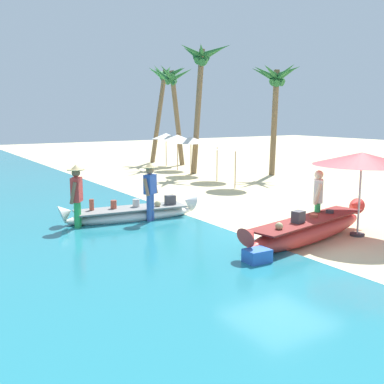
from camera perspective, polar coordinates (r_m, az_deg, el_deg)
The scene contains 17 objects.
ground_plane at distance 11.90m, azimuth 10.93°, elevation -5.21°, with size 80.00×80.00×0.00m, color beige.
boat_red_foreground at distance 11.26m, azimuth 14.27°, elevation -4.54°, with size 4.83×1.63×0.86m.
boat_white_midground at distance 13.03m, azimuth -7.48°, elevation -2.69°, with size 4.04×1.24×0.74m.
person_vendor_hatted at distance 12.65m, azimuth -5.21°, elevation 0.41°, with size 0.56×0.46×1.71m.
person_tourist_customer at distance 12.05m, azimuth 15.32°, elevation -0.74°, with size 0.53×0.53×1.62m.
person_vendor_assistant at distance 12.20m, azimuth -14.10°, elevation -0.15°, with size 0.49×0.57×1.74m.
patio_umbrella_large at distance 11.98m, azimuth 20.30°, elevation 3.85°, with size 2.37×2.37×2.09m.
parasol_row_0 at distance 18.76m, azimuth 5.42°, elevation 5.73°, with size 1.60×1.60×1.91m.
parasol_row_1 at distance 20.89m, azimuth 3.14°, elevation 6.16°, with size 1.60×1.60×1.91m.
parasol_row_2 at distance 22.80m, azimuth -0.13°, elevation 6.46°, with size 1.60×1.60×1.91m.
parasol_row_3 at distance 24.96m, azimuth -1.82°, elevation 6.74°, with size 1.60×1.60×1.91m.
parasol_row_4 at distance 26.92m, azimuth -3.24°, elevation 6.94°, with size 1.60×1.60×1.91m.
palm_tree_tall_inland at distance 29.47m, azimuth -3.55°, elevation 13.29°, with size 2.62×2.67×6.05m.
palm_tree_leaning_seaward at distance 23.23m, azimuth 10.36°, elevation 12.98°, with size 2.67×2.88×5.44m.
palm_tree_mid_cluster at distance 23.75m, azimuth 1.21°, elevation 14.97°, with size 2.75×2.71×6.53m.
palm_tree_far_behind at distance 27.14m, azimuth -2.32°, elevation 12.85°, with size 2.77×2.29×5.80m.
cooler_box at distance 9.35m, azimuth 8.07°, elevation -8.10°, with size 0.50×0.39×0.36m, color blue.
Camera 1 is at (-7.91, -8.36, 3.02)m, focal length 43.05 mm.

